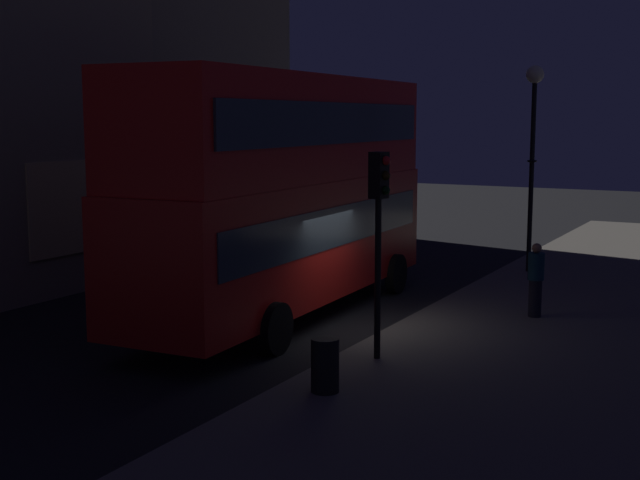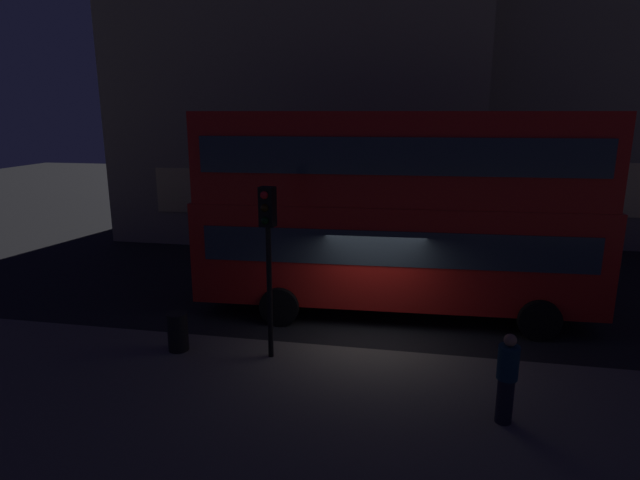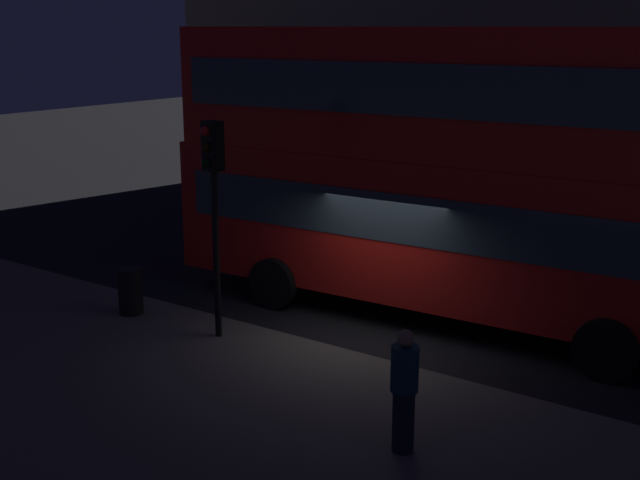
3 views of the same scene
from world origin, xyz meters
name	(u,v)px [view 2 (image 2 of 3)]	position (x,y,z in m)	size (l,w,h in m)	color
ground_plane	(371,339)	(0.00, 0.00, 0.00)	(80.00, 80.00, 0.00)	black
sidewalk_slab	(345,456)	(0.00, -4.74, 0.06)	(44.00, 7.84, 0.12)	#5B564F
building_with_clock	(306,55)	(-4.34, 12.72, 8.03)	(15.39, 9.55, 16.06)	tan
building_plain_facade	(546,51)	(6.45, 14.53, 8.21)	(17.25, 8.47, 16.42)	gray
double_decker_bus	(395,205)	(0.39, 1.87, 3.07)	(10.85, 3.25, 5.52)	red
traffic_light_near_kerb	(268,237)	(-2.13, -1.63, 2.90)	(0.35, 0.38, 3.86)	black
pedestrian	(507,378)	(2.65, -3.34, 0.98)	(0.37, 0.37, 1.68)	black
litter_bin	(178,332)	(-4.33, -1.69, 0.57)	(0.47, 0.47, 0.90)	black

